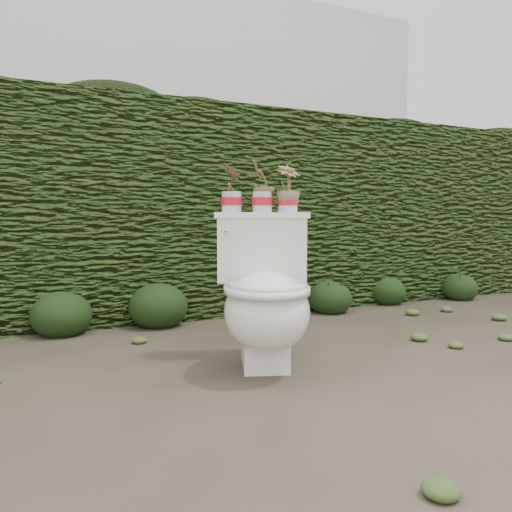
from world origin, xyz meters
name	(u,v)px	position (x,y,z in m)	size (l,w,h in m)	color
ground	(283,356)	(0.00, 0.00, 0.00)	(60.00, 60.00, 0.00)	brown
hedge	(191,212)	(0.00, 1.60, 0.80)	(8.00, 1.00, 1.60)	#38541C
house_wall	(144,144)	(0.60, 6.00, 2.00)	(8.00, 3.50, 4.00)	silver
toilet	(265,297)	(-0.18, -0.15, 0.36)	(0.66, 0.79, 0.78)	white
potted_plant_left	(232,189)	(-0.24, 0.13, 0.90)	(0.13, 0.09, 0.25)	#24762D
potted_plant_center	(262,187)	(-0.09, 0.07, 0.91)	(0.15, 0.12, 0.27)	#24762D
potted_plant_right	(288,190)	(0.04, 0.02, 0.90)	(0.14, 0.14, 0.24)	#24762D
liriope_clump_2	(61,311)	(-1.05, 1.06, 0.15)	(0.38, 0.38, 0.31)	#203813
liriope_clump_3	(158,302)	(-0.42, 1.06, 0.16)	(0.41, 0.41, 0.33)	#203813
liriope_clump_4	(251,299)	(0.32, 1.13, 0.13)	(0.33, 0.33, 0.26)	#203813
liriope_clump_5	(330,295)	(0.95, 0.99, 0.14)	(0.35, 0.35, 0.28)	#203813
liriope_clump_6	(386,288)	(1.64, 1.13, 0.13)	(0.34, 0.34, 0.27)	#203813
liriope_clump_7	(459,285)	(2.41, 1.03, 0.13)	(0.33, 0.33, 0.26)	#203813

